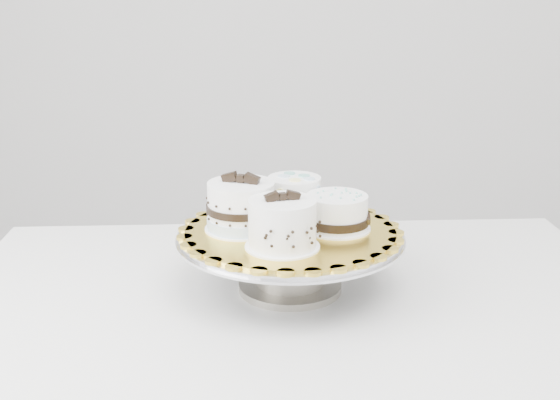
{
  "coord_description": "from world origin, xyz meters",
  "views": [
    {
      "loc": [
        0.1,
        -0.93,
        1.25
      ],
      "look_at": [
        0.04,
        0.17,
        0.91
      ],
      "focal_mm": 45.0,
      "sensor_mm": 36.0,
      "label": 1
    }
  ],
  "objects_px": {
    "cake_dots": "(294,196)",
    "cake_ribbon": "(337,213)",
    "cake_stand": "(290,251)",
    "table": "(296,344)",
    "cake_banded": "(241,208)",
    "cake_swirl": "(282,225)",
    "cake_board": "(290,231)"
  },
  "relations": [
    {
      "from": "table",
      "to": "cake_banded",
      "type": "xyz_separation_m",
      "value": [
        -0.09,
        0.04,
        0.23
      ]
    },
    {
      "from": "cake_board",
      "to": "table",
      "type": "bearing_deg",
      "value": -72.11
    },
    {
      "from": "cake_dots",
      "to": "cake_ribbon",
      "type": "xyz_separation_m",
      "value": [
        0.07,
        -0.07,
        -0.01
      ]
    },
    {
      "from": "cake_board",
      "to": "cake_banded",
      "type": "relative_size",
      "value": 2.58
    },
    {
      "from": "cake_swirl",
      "to": "cake_dots",
      "type": "relative_size",
      "value": 1.15
    },
    {
      "from": "cake_swirl",
      "to": "cake_dots",
      "type": "bearing_deg",
      "value": 66.45
    },
    {
      "from": "cake_dots",
      "to": "cake_ribbon",
      "type": "bearing_deg",
      "value": -48.69
    },
    {
      "from": "cake_swirl",
      "to": "cake_board",
      "type": "bearing_deg",
      "value": 64.51
    },
    {
      "from": "cake_swirl",
      "to": "cake_banded",
      "type": "distance_m",
      "value": 0.11
    },
    {
      "from": "cake_board",
      "to": "cake_ribbon",
      "type": "bearing_deg",
      "value": 5.91
    },
    {
      "from": "table",
      "to": "cake_banded",
      "type": "relative_size",
      "value": 9.07
    },
    {
      "from": "cake_swirl",
      "to": "cake_ribbon",
      "type": "distance_m",
      "value": 0.12
    },
    {
      "from": "cake_stand",
      "to": "cake_dots",
      "type": "bearing_deg",
      "value": 87.3
    },
    {
      "from": "cake_stand",
      "to": "cake_swirl",
      "type": "relative_size",
      "value": 2.86
    },
    {
      "from": "cake_stand",
      "to": "cake_dots",
      "type": "height_order",
      "value": "cake_dots"
    },
    {
      "from": "cake_dots",
      "to": "cake_swirl",
      "type": "bearing_deg",
      "value": -99.67
    },
    {
      "from": "cake_stand",
      "to": "cake_banded",
      "type": "distance_m",
      "value": 0.11
    },
    {
      "from": "cake_ribbon",
      "to": "table",
      "type": "bearing_deg",
      "value": -143.46
    },
    {
      "from": "cake_dots",
      "to": "cake_ribbon",
      "type": "height_order",
      "value": "cake_dots"
    },
    {
      "from": "table",
      "to": "cake_stand",
      "type": "height_order",
      "value": "cake_stand"
    },
    {
      "from": "cake_swirl",
      "to": "cake_ribbon",
      "type": "relative_size",
      "value": 1.12
    },
    {
      "from": "cake_stand",
      "to": "cake_board",
      "type": "distance_m",
      "value": 0.03
    },
    {
      "from": "cake_stand",
      "to": "cake_banded",
      "type": "bearing_deg",
      "value": -179.32
    },
    {
      "from": "cake_banded",
      "to": "cake_ribbon",
      "type": "height_order",
      "value": "cake_banded"
    },
    {
      "from": "cake_board",
      "to": "cake_dots",
      "type": "height_order",
      "value": "cake_dots"
    },
    {
      "from": "cake_swirl",
      "to": "cake_banded",
      "type": "xyz_separation_m",
      "value": [
        -0.07,
        0.08,
        0.0
      ]
    },
    {
      "from": "cake_board",
      "to": "cake_swirl",
      "type": "relative_size",
      "value": 2.63
    },
    {
      "from": "cake_board",
      "to": "cake_ribbon",
      "type": "height_order",
      "value": "cake_ribbon"
    },
    {
      "from": "table",
      "to": "cake_swirl",
      "type": "bearing_deg",
      "value": -123.56
    },
    {
      "from": "cake_ribbon",
      "to": "cake_banded",
      "type": "bearing_deg",
      "value": -176.14
    },
    {
      "from": "cake_stand",
      "to": "table",
      "type": "bearing_deg",
      "value": -72.11
    },
    {
      "from": "cake_stand",
      "to": "cake_board",
      "type": "relative_size",
      "value": 1.09
    }
  ]
}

